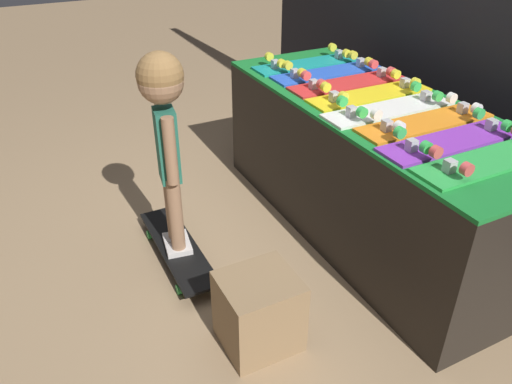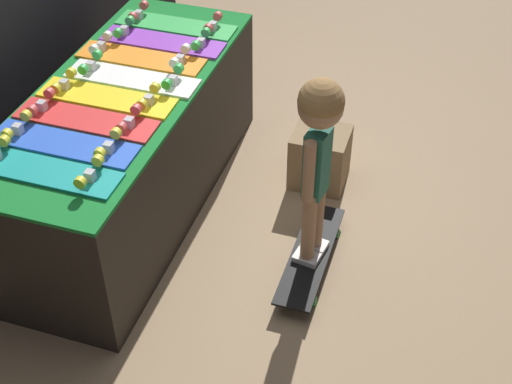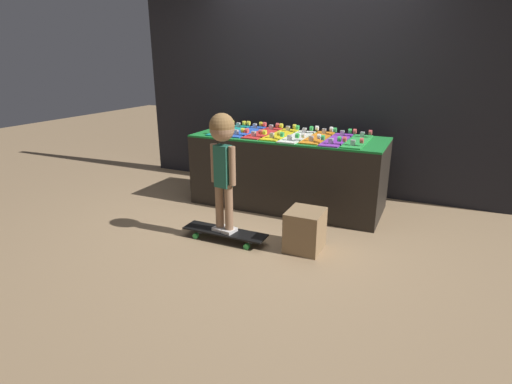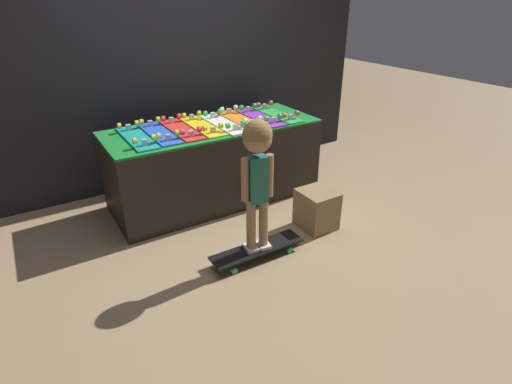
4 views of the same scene
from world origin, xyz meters
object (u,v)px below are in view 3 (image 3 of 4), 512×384
at_px(skateboard_yellow_on_rack, 280,134).
at_px(child, 223,151).
at_px(skateboard_on_floor, 225,232).
at_px(skateboard_purple_on_rack, 337,139).
at_px(skateboard_green_on_rack, 358,141).
at_px(storage_box, 305,230).
at_px(skateboard_red_on_rack, 263,132).
at_px(skateboard_orange_on_rack, 318,137).
at_px(skateboard_teal_on_rack, 229,130).
at_px(skateboard_blue_on_rack, 246,131).
at_px(skateboard_white_on_rack, 297,136).

xyz_separation_m(skateboard_yellow_on_rack, child, (-0.08, -1.13, 0.03)).
bearing_deg(skateboard_on_floor, skateboard_purple_on_rack, 57.00).
bearing_deg(skateboard_green_on_rack, storage_box, -102.16).
relative_size(skateboard_red_on_rack, skateboard_yellow_on_rack, 1.00).
bearing_deg(skateboard_orange_on_rack, skateboard_on_floor, -113.85).
distance_m(skateboard_teal_on_rack, skateboard_red_on_rack, 0.42).
bearing_deg(skateboard_teal_on_rack, skateboard_blue_on_rack, 4.47).
relative_size(skateboard_orange_on_rack, skateboard_on_floor, 0.92).
bearing_deg(skateboard_white_on_rack, skateboard_red_on_rack, 173.43).
bearing_deg(skateboard_green_on_rack, skateboard_teal_on_rack, 179.11).
height_order(skateboard_yellow_on_rack, skateboard_white_on_rack, same).
bearing_deg(skateboard_yellow_on_rack, skateboard_orange_on_rack, 0.56).
bearing_deg(skateboard_blue_on_rack, skateboard_orange_on_rack, -0.42).
distance_m(skateboard_blue_on_rack, skateboard_orange_on_rack, 0.84).
bearing_deg(skateboard_yellow_on_rack, storage_box, -57.75).
height_order(skateboard_purple_on_rack, storage_box, skateboard_purple_on_rack).
height_order(skateboard_purple_on_rack, skateboard_green_on_rack, same).
height_order(skateboard_blue_on_rack, storage_box, skateboard_blue_on_rack).
relative_size(skateboard_purple_on_rack, child, 0.68).
height_order(skateboard_orange_on_rack, child, child).
distance_m(skateboard_orange_on_rack, storage_box, 1.20).
distance_m(skateboard_white_on_rack, skateboard_purple_on_rack, 0.42).
height_order(skateboard_red_on_rack, child, child).
bearing_deg(storage_box, skateboard_teal_on_rack, 141.76).
distance_m(child, storage_box, 0.98).
xyz_separation_m(skateboard_white_on_rack, skateboard_on_floor, (-0.29, -1.09, -0.72)).
bearing_deg(skateboard_orange_on_rack, skateboard_teal_on_rack, -179.44).
xyz_separation_m(skateboard_green_on_rack, skateboard_on_floor, (-0.92, -1.10, -0.72)).
relative_size(skateboard_red_on_rack, skateboard_on_floor, 0.92).
bearing_deg(skateboard_teal_on_rack, skateboard_green_on_rack, -0.89).
bearing_deg(storage_box, skateboard_orange_on_rack, 101.86).
bearing_deg(child, skateboard_yellow_on_rack, 94.61).
bearing_deg(child, skateboard_red_on_rack, 105.17).
relative_size(skateboard_teal_on_rack, skateboard_on_floor, 0.92).
relative_size(skateboard_white_on_rack, child, 0.68).
bearing_deg(skateboard_teal_on_rack, skateboard_yellow_on_rack, 0.56).
bearing_deg(skateboard_red_on_rack, skateboard_teal_on_rack, -178.28).
distance_m(skateboard_yellow_on_rack, skateboard_on_floor, 1.34).
xyz_separation_m(skateboard_blue_on_rack, skateboard_red_on_rack, (0.21, -0.00, 0.00)).
relative_size(skateboard_red_on_rack, skateboard_orange_on_rack, 1.00).
bearing_deg(child, storage_box, 19.23).
xyz_separation_m(skateboard_teal_on_rack, skateboard_green_on_rack, (1.47, -0.02, 0.00)).
xyz_separation_m(skateboard_green_on_rack, storage_box, (-0.21, -0.97, -0.62)).
distance_m(skateboard_blue_on_rack, skateboard_green_on_rack, 1.26).
bearing_deg(skateboard_yellow_on_rack, skateboard_blue_on_rack, 178.60).
relative_size(skateboard_purple_on_rack, skateboard_green_on_rack, 1.00).
xyz_separation_m(skateboard_yellow_on_rack, storage_box, (0.63, -1.00, -0.62)).
bearing_deg(skateboard_teal_on_rack, skateboard_purple_on_rack, -1.31).
xyz_separation_m(skateboard_yellow_on_rack, skateboard_green_on_rack, (0.84, -0.03, 0.00)).
bearing_deg(skateboard_blue_on_rack, skateboard_purple_on_rack, -2.47).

